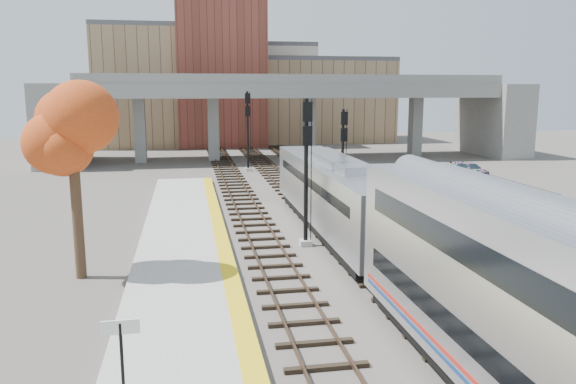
{
  "coord_description": "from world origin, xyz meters",
  "views": [
    {
      "loc": [
        -6.94,
        -18.61,
        7.94
      ],
      "look_at": [
        -1.69,
        10.54,
        2.5
      ],
      "focal_mm": 35.0,
      "sensor_mm": 36.0,
      "label": 1
    }
  ],
  "objects": [
    {
      "name": "ground",
      "position": [
        0.0,
        0.0,
        0.0
      ],
      "size": [
        160.0,
        160.0,
        0.0
      ],
      "primitive_type": "plane",
      "color": "#47423D",
      "rests_on": "ground"
    },
    {
      "name": "platform",
      "position": [
        -7.25,
        0.0,
        0.17
      ],
      "size": [
        4.5,
        60.0,
        0.35
      ],
      "primitive_type": "cube",
      "color": "#9E9E99",
      "rests_on": "ground"
    },
    {
      "name": "yellow_strip",
      "position": [
        -5.35,
        0.0,
        0.35
      ],
      "size": [
        0.7,
        60.0,
        0.01
      ],
      "primitive_type": "cube",
      "color": "yellow",
      "rests_on": "platform"
    },
    {
      "name": "tracks",
      "position": [
        0.93,
        12.5,
        0.08
      ],
      "size": [
        10.7,
        95.0,
        0.25
      ],
      "color": "black",
      "rests_on": "ground"
    },
    {
      "name": "overpass",
      "position": [
        4.92,
        45.0,
        5.81
      ],
      "size": [
        54.0,
        12.0,
        9.5
      ],
      "color": "slate",
      "rests_on": "ground"
    },
    {
      "name": "buildings_far",
      "position": [
        1.26,
        66.57,
        7.88
      ],
      "size": [
        43.0,
        21.0,
        20.6
      ],
      "color": "#9B7C5A",
      "rests_on": "ground"
    },
    {
      "name": "parking_lot",
      "position": [
        14.0,
        28.0,
        0.02
      ],
      "size": [
        14.0,
        18.0,
        0.04
      ],
      "primitive_type": "cube",
      "color": "black",
      "rests_on": "ground"
    },
    {
      "name": "locomotive",
      "position": [
        1.0,
        10.97,
        2.28
      ],
      "size": [
        3.02,
        19.05,
        4.1
      ],
      "color": "#A8AAB2",
      "rests_on": "ground"
    },
    {
      "name": "signal_mast_near",
      "position": [
        -1.1,
        8.64,
        3.8
      ],
      "size": [
        0.6,
        0.64,
        7.5
      ],
      "color": "#9E9E99",
      "rests_on": "ground"
    },
    {
      "name": "signal_mast_mid",
      "position": [
        3.0,
        16.45,
        3.24
      ],
      "size": [
        0.6,
        0.64,
        6.68
      ],
      "color": "#9E9E99",
      "rests_on": "ground"
    },
    {
      "name": "signal_mast_far",
      "position": [
        -1.1,
        35.89,
        3.96
      ],
      "size": [
        0.6,
        0.64,
        7.74
      ],
      "color": "#9E9E99",
      "rests_on": "ground"
    },
    {
      "name": "station_sign",
      "position": [
        -8.63,
        -5.77,
        1.98
      ],
      "size": [
        0.9,
        0.08,
        2.27
      ],
      "rotation": [
        0.0,
        0.0,
        0.02
      ],
      "color": "black",
      "rests_on": "platform"
    },
    {
      "name": "tree",
      "position": [
        -11.58,
        5.54,
        6.24
      ],
      "size": [
        3.6,
        3.6,
        8.42
      ],
      "color": "#382619",
      "rests_on": "ground"
    },
    {
      "name": "car_a",
      "position": [
        10.04,
        21.51,
        0.64
      ],
      "size": [
        2.17,
        3.73,
        1.19
      ],
      "primitive_type": "imported",
      "rotation": [
        0.0,
        0.0,
        -0.23
      ],
      "color": "#99999E",
      "rests_on": "parking_lot"
    },
    {
      "name": "car_b",
      "position": [
        15.03,
        25.34,
        0.59
      ],
      "size": [
        1.64,
        3.46,
        1.1
      ],
      "primitive_type": "imported",
      "rotation": [
        0.0,
        0.0,
        -0.15
      ],
      "color": "#99999E",
      "rests_on": "parking_lot"
    },
    {
      "name": "car_c",
      "position": [
        18.79,
        29.0,
        0.63
      ],
      "size": [
        2.59,
        4.32,
        1.17
      ],
      "primitive_type": "imported",
      "rotation": [
        0.0,
        0.0,
        0.25
      ],
      "color": "#99999E",
      "rests_on": "parking_lot"
    }
  ]
}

